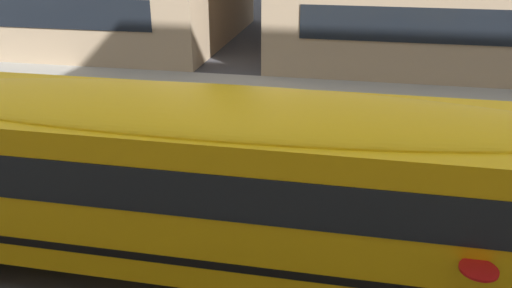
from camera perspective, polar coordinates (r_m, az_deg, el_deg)
ground_plane at (r=10.30m, az=-14.19°, el=-5.10°), size 400.00×400.00×0.00m
sidewalk_far at (r=16.50m, az=-3.97°, el=6.46°), size 120.00×3.00×0.01m
lane_centreline at (r=10.30m, az=-14.19°, el=-5.09°), size 110.00×0.16×0.01m
school_bus at (r=7.11m, az=-2.79°, el=-3.30°), size 12.04×2.84×2.69m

